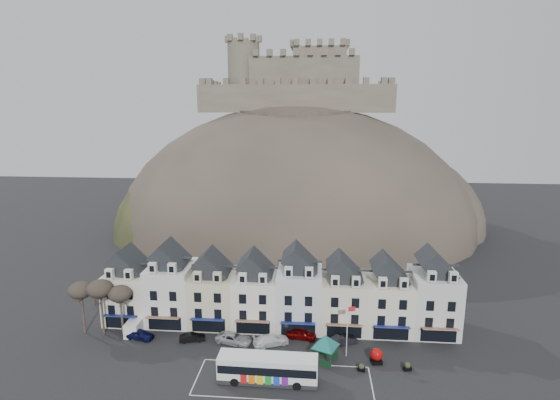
# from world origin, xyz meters

# --- Properties ---
(ground) EXTENTS (300.00, 300.00, 0.00)m
(ground) POSITION_xyz_m (0.00, 0.00, 0.00)
(ground) COLOR black
(ground) RESTS_ON ground
(coach_bay_markings) EXTENTS (22.00, 7.50, 0.01)m
(coach_bay_markings) POSITION_xyz_m (2.00, 1.25, 0.00)
(coach_bay_markings) COLOR silver
(coach_bay_markings) RESTS_ON ground
(townhouse_terrace) EXTENTS (54.40, 9.35, 11.80)m
(townhouse_terrace) POSITION_xyz_m (0.15, 15.97, 5.30)
(townhouse_terrace) COLOR silver
(townhouse_terrace) RESTS_ON ground
(castle_hill) EXTENTS (100.00, 76.00, 68.00)m
(castle_hill) POSITION_xyz_m (1.25, 68.95, 0.11)
(castle_hill) COLOR #3B352D
(castle_hill) RESTS_ON ground
(castle) EXTENTS (50.20, 22.20, 22.00)m
(castle) POSITION_xyz_m (0.51, 75.93, 40.19)
(castle) COLOR brown
(castle) RESTS_ON ground
(tree_left_far) EXTENTS (3.61, 3.61, 8.24)m
(tree_left_far) POSITION_xyz_m (-29.00, 10.50, 6.90)
(tree_left_far) COLOR #322820
(tree_left_far) RESTS_ON ground
(tree_left_mid) EXTENTS (3.78, 3.78, 8.64)m
(tree_left_mid) POSITION_xyz_m (-26.00, 10.50, 7.24)
(tree_left_mid) COLOR #322820
(tree_left_mid) RESTS_ON ground
(tree_left_near) EXTENTS (3.43, 3.43, 7.84)m
(tree_left_near) POSITION_xyz_m (-23.00, 10.50, 6.55)
(tree_left_near) COLOR #322820
(tree_left_near) RESTS_ON ground
(bus) EXTENTS (12.48, 3.09, 3.51)m
(bus) POSITION_xyz_m (0.07, 0.99, 1.94)
(bus) COLOR #262628
(bus) RESTS_ON ground
(bus_shelter) EXTENTS (5.59, 5.59, 3.88)m
(bus_shelter) POSITION_xyz_m (7.31, 5.91, 3.01)
(bus_shelter) COLOR #10321B
(bus_shelter) RESTS_ON ground
(red_buoy) EXTENTS (1.68, 1.68, 2.07)m
(red_buoy) POSITION_xyz_m (14.18, 6.20, 1.06)
(red_buoy) COLOR black
(red_buoy) RESTS_ON ground
(flagpole) EXTENTS (1.07, 0.34, 7.58)m
(flagpole) POSITION_xyz_m (10.33, 7.45, 4.33)
(flagpole) COLOR silver
(flagpole) RESTS_ON ground
(white_van) EXTENTS (2.14, 4.73, 2.14)m
(white_van) POSITION_xyz_m (-21.36, 11.43, 1.07)
(white_van) COLOR white
(white_van) RESTS_ON ground
(planter_west) EXTENTS (1.11, 0.74, 1.02)m
(planter_west) POSITION_xyz_m (12.00, 4.14, 0.49)
(planter_west) COLOR black
(planter_west) RESTS_ON ground
(planter_east) EXTENTS (1.17, 0.77, 1.09)m
(planter_east) POSITION_xyz_m (18.00, 4.79, 0.53)
(planter_east) COLOR black
(planter_east) RESTS_ON ground
(car_navy) EXTENTS (4.56, 2.54, 1.47)m
(car_navy) POSITION_xyz_m (-20.00, 9.50, 0.73)
(car_navy) COLOR #0C0F3C
(car_navy) RESTS_ON ground
(car_black) EXTENTS (3.92, 2.19, 1.22)m
(car_black) POSITION_xyz_m (-12.05, 9.50, 0.61)
(car_black) COLOR black
(car_black) RESTS_ON ground
(car_silver) EXTENTS (5.64, 3.71, 1.46)m
(car_silver) POSITION_xyz_m (-5.86, 9.50, 0.73)
(car_silver) COLOR #B2B6BB
(car_silver) RESTS_ON ground
(car_white) EXTENTS (5.65, 4.10, 1.52)m
(car_white) POSITION_xyz_m (-0.40, 9.50, 0.76)
(car_white) COLOR white
(car_white) RESTS_ON ground
(car_maroon) EXTENTS (4.66, 2.42, 1.51)m
(car_maroon) POSITION_xyz_m (3.91, 11.60, 0.76)
(car_maroon) COLOR #5C0505
(car_maroon) RESTS_ON ground
(car_charcoal) EXTENTS (4.36, 2.92, 1.36)m
(car_charcoal) POSITION_xyz_m (10.00, 10.60, 0.68)
(car_charcoal) COLOR black
(car_charcoal) RESTS_ON ground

